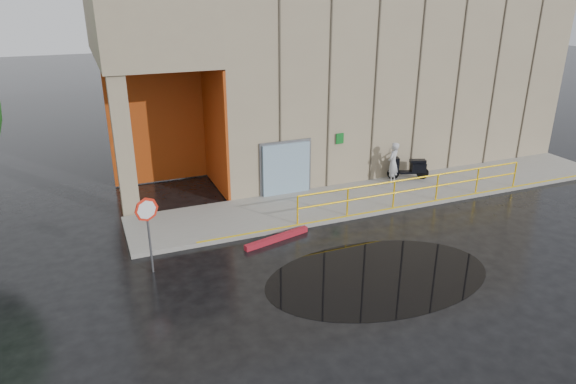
# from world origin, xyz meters

# --- Properties ---
(ground) EXTENTS (120.00, 120.00, 0.00)m
(ground) POSITION_xyz_m (0.00, 0.00, 0.00)
(ground) COLOR black
(ground) RESTS_ON ground
(sidewalk) EXTENTS (20.00, 3.00, 0.15)m
(sidewalk) POSITION_xyz_m (4.00, 4.50, 0.07)
(sidewalk) COLOR gray
(sidewalk) RESTS_ON ground
(building) EXTENTS (20.00, 10.17, 8.00)m
(building) POSITION_xyz_m (5.10, 10.98, 4.21)
(building) COLOR gray
(building) RESTS_ON ground
(guardrail) EXTENTS (9.56, 0.06, 1.03)m
(guardrail) POSITION_xyz_m (4.25, 3.15, 0.68)
(guardrail) COLOR yellow
(guardrail) RESTS_ON sidewalk
(person) EXTENTS (0.74, 0.69, 1.70)m
(person) POSITION_xyz_m (4.66, 5.35, 1.00)
(person) COLOR #ACACB2
(person) RESTS_ON sidewalk
(scooter) EXTENTS (1.78, 1.09, 1.35)m
(scooter) POSITION_xyz_m (5.54, 5.45, 0.92)
(scooter) COLOR black
(scooter) RESTS_ON sidewalk
(stop_sign) EXTENTS (0.67, 0.26, 2.31)m
(stop_sign) POSITION_xyz_m (-5.50, 2.00, 1.71)
(stop_sign) COLOR slate
(stop_sign) RESTS_ON ground
(red_curb) EXTENTS (2.37, 0.77, 0.18)m
(red_curb) POSITION_xyz_m (-1.50, 2.50, 0.09)
(red_curb) COLOR maroon
(red_curb) RESTS_ON ground
(puddle) EXTENTS (6.82, 4.41, 0.01)m
(puddle) POSITION_xyz_m (0.37, -0.64, 0.00)
(puddle) COLOR black
(puddle) RESTS_ON ground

